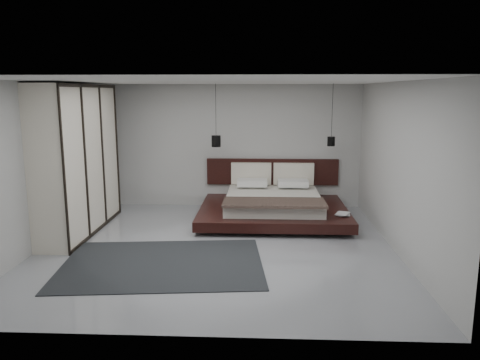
{
  "coord_description": "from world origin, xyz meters",
  "views": [
    {
      "loc": [
        0.75,
        -7.67,
        2.64
      ],
      "look_at": [
        0.34,
        1.2,
        0.95
      ],
      "focal_mm": 35.0,
      "sensor_mm": 36.0,
      "label": 1
    }
  ],
  "objects_px": {
    "rug": "(163,264)",
    "pendant_right": "(331,141)",
    "wardrobe": "(77,159)",
    "bed": "(273,204)",
    "pendant_left": "(216,141)",
    "lattice_screen": "(94,153)"
  },
  "relations": [
    {
      "from": "lattice_screen",
      "to": "wardrobe",
      "type": "relative_size",
      "value": 0.92
    },
    {
      "from": "wardrobe",
      "to": "rug",
      "type": "bearing_deg",
      "value": -41.37
    },
    {
      "from": "rug",
      "to": "wardrobe",
      "type": "bearing_deg",
      "value": 138.63
    },
    {
      "from": "wardrobe",
      "to": "bed",
      "type": "bearing_deg",
      "value": 15.82
    },
    {
      "from": "pendant_right",
      "to": "bed",
      "type": "bearing_deg",
      "value": -158.16
    },
    {
      "from": "pendant_right",
      "to": "rug",
      "type": "relative_size",
      "value": 0.43
    },
    {
      "from": "lattice_screen",
      "to": "pendant_right",
      "type": "distance_m",
      "value": 5.2
    },
    {
      "from": "lattice_screen",
      "to": "pendant_left",
      "type": "height_order",
      "value": "pendant_left"
    },
    {
      "from": "pendant_left",
      "to": "wardrobe",
      "type": "height_order",
      "value": "pendant_left"
    },
    {
      "from": "pendant_left",
      "to": "wardrobe",
      "type": "relative_size",
      "value": 0.48
    },
    {
      "from": "rug",
      "to": "pendant_right",
      "type": "bearing_deg",
      "value": 47.15
    },
    {
      "from": "rug",
      "to": "pendant_left",
      "type": "bearing_deg",
      "value": 80.66
    },
    {
      "from": "lattice_screen",
      "to": "pendant_right",
      "type": "relative_size",
      "value": 1.98
    },
    {
      "from": "wardrobe",
      "to": "rug",
      "type": "relative_size",
      "value": 0.92
    },
    {
      "from": "pendant_right",
      "to": "wardrobe",
      "type": "xyz_separation_m",
      "value": [
        -4.94,
        -1.55,
        -0.21
      ]
    },
    {
      "from": "pendant_right",
      "to": "wardrobe",
      "type": "bearing_deg",
      "value": -162.63
    },
    {
      "from": "lattice_screen",
      "to": "pendant_right",
      "type": "height_order",
      "value": "pendant_right"
    },
    {
      "from": "bed",
      "to": "pendant_left",
      "type": "relative_size",
      "value": 2.24
    },
    {
      "from": "wardrobe",
      "to": "rug",
      "type": "xyz_separation_m",
      "value": [
        1.93,
        -1.7,
        -1.38
      ]
    },
    {
      "from": "wardrobe",
      "to": "rug",
      "type": "height_order",
      "value": "wardrobe"
    },
    {
      "from": "bed",
      "to": "pendant_right",
      "type": "bearing_deg",
      "value": 21.84
    },
    {
      "from": "pendant_right",
      "to": "wardrobe",
      "type": "distance_m",
      "value": 5.18
    }
  ]
}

